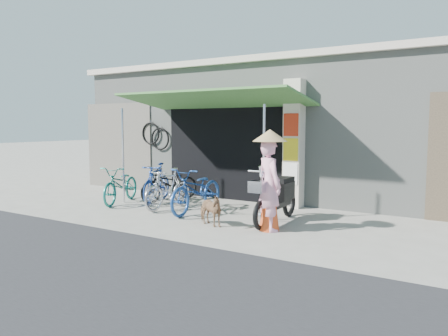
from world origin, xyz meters
The scene contains 13 objects.
ground centered at (0.00, 0.00, 0.00)m, with size 80.00×80.00×0.00m, color gray.
bicycle_shop centered at (0.00, 5.09, 1.83)m, with size 12.30×5.30×3.66m.
shop_pillar centered at (0.85, 2.45, 1.50)m, with size 0.42×0.44×3.00m.
awning centered at (-0.90, 1.63, 2.51)m, with size 4.60×1.88×2.72m.
neighbour_left centered at (-5.00, 2.59, 1.30)m, with size 2.60×0.06×2.60m, color #6B665B.
bike_teal centered at (-3.02, 0.69, 0.46)m, with size 0.62×1.77×0.93m, color #187062.
bike_blue centered at (-2.34, 1.24, 0.49)m, with size 0.46×1.63×0.98m, color #21449A.
bike_black centered at (-2.13, 1.51, 0.46)m, with size 0.60×1.73×0.91m, color black.
bike_silver centered at (-1.55, 0.72, 0.47)m, with size 0.44×1.57×0.94m, color silver.
bike_navy centered at (-0.72, 0.72, 0.51)m, with size 0.67×1.93×1.01m, color navy.
street_dog centered at (0.21, -0.22, 0.31)m, with size 0.34×0.74×0.63m, color tan.
moped centered at (1.21, 0.72, 0.50)m, with size 0.56×1.96×1.11m.
nun centered at (1.37, 0.05, 0.92)m, with size 0.74×0.68×1.87m.
Camera 1 is at (4.82, -7.14, 1.95)m, focal length 35.00 mm.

